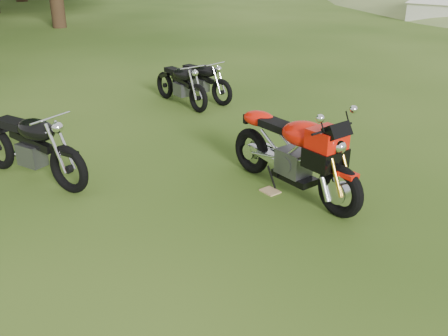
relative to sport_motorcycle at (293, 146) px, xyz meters
The scene contains 7 objects.
ground 1.81m from the sport_motorcycle, 100.06° to the right, with size 120.00×120.00×0.00m, color #24410E.
treeline 24.29m from the sport_motorcycle, 146.70° to the left, with size 28.00×32.00×14.00m, color black, non-canonical shape.
sport_motorcycle is the anchor object (origin of this frame).
plywood_board 0.70m from the sport_motorcycle, 149.45° to the right, with size 0.24×0.19×0.02m, color tan.
vintage_moto_a 3.54m from the sport_motorcycle, 155.75° to the right, with size 2.05×0.48×1.08m, color black, non-canonical shape.
vintage_moto_b 4.40m from the sport_motorcycle, 143.86° to the left, with size 1.78×0.41×0.94m, color black, non-canonical shape.
vintage_moto_d 4.62m from the sport_motorcycle, 137.46° to the left, with size 1.73×0.40×0.91m, color black, non-canonical shape.
Camera 1 is at (2.52, -3.91, 2.95)m, focal length 40.00 mm.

